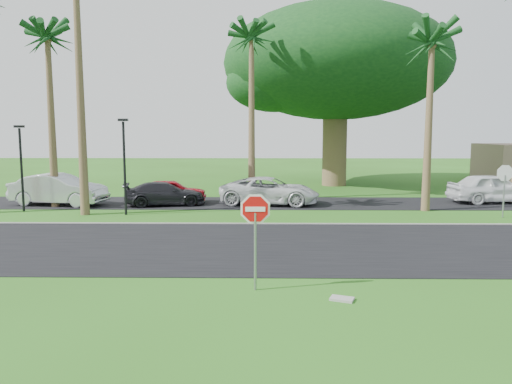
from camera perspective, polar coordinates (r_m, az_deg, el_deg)
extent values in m
plane|color=#265114|center=(15.92, -1.71, -7.75)|extent=(120.00, 120.00, 0.00)
cube|color=black|center=(17.86, -1.42, -6.09)|extent=(120.00, 8.00, 0.02)
cube|color=black|center=(28.18, -0.57, -1.27)|extent=(120.00, 5.00, 0.02)
cube|color=gray|center=(21.82, -1.00, -3.64)|extent=(120.00, 0.12, 0.06)
cylinder|color=gray|center=(12.75, -0.08, -6.85)|extent=(0.07, 0.07, 2.00)
cylinder|color=white|center=(12.53, -0.08, -1.96)|extent=(1.05, 0.02, 1.05)
cylinder|color=red|center=(12.53, -0.08, -1.96)|extent=(0.90, 0.02, 0.90)
cube|color=white|center=(12.53, -0.08, -1.96)|extent=(0.50, 0.02, 0.12)
cylinder|color=gray|center=(26.14, 26.46, -0.46)|extent=(0.07, 0.07, 2.00)
cylinder|color=white|center=(26.04, 26.59, 1.95)|extent=(1.05, 0.02, 1.05)
cylinder|color=red|center=(26.04, 26.59, 1.95)|extent=(0.90, 0.02, 0.90)
cube|color=white|center=(26.04, 26.59, 1.95)|extent=(0.50, 0.02, 0.12)
cone|color=brown|center=(28.67, -22.33, 7.36)|extent=(0.44, 0.44, 9.00)
cone|color=brown|center=(25.48, -19.44, 10.41)|extent=(0.44, 0.44, 11.50)
cone|color=brown|center=(29.40, -0.51, 8.34)|extent=(0.44, 0.44, 9.50)
cone|color=brown|center=(26.70, 19.12, 7.03)|extent=(0.44, 0.44, 8.50)
cylinder|color=brown|center=(37.77, 8.97, 5.30)|extent=(1.80, 1.80, 6.00)
ellipsoid|color=black|center=(38.08, 9.15, 14.36)|extent=(16.50, 16.50, 8.25)
cylinder|color=black|center=(27.78, -25.21, 2.29)|extent=(0.12, 0.12, 4.20)
cube|color=black|center=(27.72, -25.45, 6.78)|extent=(0.45, 0.25, 0.12)
cylinder|color=black|center=(24.87, -14.79, 2.60)|extent=(0.12, 0.12, 4.50)
cube|color=black|center=(24.81, -14.96, 7.97)|extent=(0.45, 0.25, 0.12)
imported|color=#B7BBBF|center=(29.36, -21.61, 0.24)|extent=(5.40, 2.55, 1.71)
imported|color=#A80E17|center=(28.43, -9.72, 0.06)|extent=(4.21, 2.35, 1.35)
imported|color=black|center=(27.65, -10.40, -0.24)|extent=(4.64, 2.69, 1.27)
imported|color=silver|center=(27.55, 1.57, 0.11)|extent=(5.72, 3.19, 1.51)
imported|color=white|center=(31.16, 25.39, 0.36)|extent=(5.04, 2.46, 1.65)
cube|color=gray|center=(12.45, 9.79, -11.95)|extent=(0.64, 0.53, 0.06)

